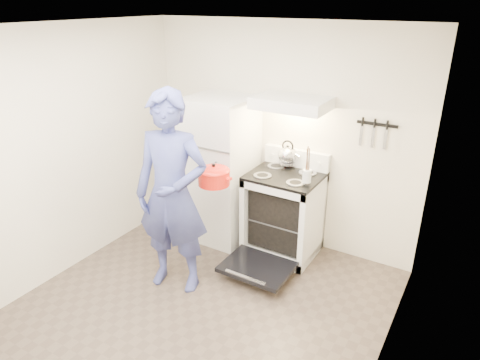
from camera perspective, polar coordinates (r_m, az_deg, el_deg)
name	(u,v)px	position (r m, az deg, el deg)	size (l,w,h in m)	color
floor	(188,319)	(4.12, -6.91, -17.93)	(3.60, 3.60, 0.00)	#4E4237
back_wall	(280,137)	(4.86, 5.39, 5.78)	(3.20, 0.02, 2.50)	beige
refrigerator	(221,170)	(4.98, -2.57, 1.39)	(0.70, 0.70, 1.70)	white
stove_body	(283,215)	(4.80, 5.81, -4.69)	(0.76, 0.65, 0.92)	white
cooktop	(285,176)	(4.60, 6.04, 0.55)	(0.76, 0.65, 0.03)	black
backsplash	(297,158)	(4.80, 7.56, 2.93)	(0.76, 0.07, 0.20)	white
oven_door	(257,267)	(4.52, 2.31, -11.51)	(0.70, 0.54, 0.04)	black
oven_rack	(283,217)	(4.81, 5.80, -4.90)	(0.60, 0.52, 0.01)	slate
range_hood	(292,103)	(4.43, 6.89, 10.16)	(0.76, 0.50, 0.12)	white
knife_strip	(377,124)	(4.43, 17.82, 7.10)	(0.40, 0.02, 0.03)	black
pizza_stone	(276,217)	(4.77, 4.77, -4.96)	(0.31, 0.31, 0.02)	olive
tea_kettle	(287,154)	(4.76, 6.34, 3.49)	(0.25, 0.21, 0.31)	#BABABF
utensil_jar	(307,176)	(4.34, 8.91, 0.53)	(0.09, 0.09, 0.13)	silver
person	(172,195)	(4.06, -9.04, -1.93)	(0.72, 0.47, 1.98)	navy
dutch_oven	(214,178)	(4.17, -3.50, 0.33)	(0.38, 0.31, 0.24)	red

